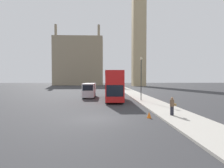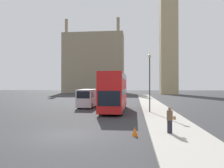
% 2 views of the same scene
% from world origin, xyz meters
% --- Properties ---
extents(ground_plane, '(300.00, 300.00, 0.00)m').
position_xyz_m(ground_plane, '(0.00, 0.00, 0.00)').
color(ground_plane, '#333335').
extents(sidewalk_strip, '(3.49, 120.00, 0.15)m').
position_xyz_m(sidewalk_strip, '(6.75, 0.00, 0.07)').
color(sidewalk_strip, '#ADA89E').
rests_on(sidewalk_strip, ground_plane).
extents(clock_tower, '(6.55, 6.72, 65.85)m').
position_xyz_m(clock_tower, '(16.43, 69.49, 33.73)').
color(clock_tower, tan).
rests_on(clock_tower, ground_plane).
extents(building_block_distant, '(26.91, 11.02, 32.49)m').
position_xyz_m(building_block_distant, '(-14.55, 85.04, 13.36)').
color(building_block_distant, gray).
rests_on(building_block_distant, ground_plane).
extents(red_double_decker_bus, '(2.46, 10.73, 4.39)m').
position_xyz_m(red_double_decker_bus, '(1.69, 12.91, 2.45)').
color(red_double_decker_bus, red).
rests_on(red_double_decker_bus, ground_plane).
extents(white_van, '(2.00, 5.90, 2.50)m').
position_xyz_m(white_van, '(-2.35, 16.90, 1.34)').
color(white_van, silver).
rests_on(white_van, ground_plane).
extents(pedestrian, '(0.50, 0.34, 1.55)m').
position_xyz_m(pedestrian, '(6.19, 0.48, 0.93)').
color(pedestrian, '#23232D').
rests_on(pedestrian, sidewalk_strip).
extents(street_lamp, '(0.36, 0.36, 6.25)m').
position_xyz_m(street_lamp, '(5.71, 11.15, 4.20)').
color(street_lamp, '#2D332D').
rests_on(street_lamp, sidewalk_strip).
extents(traffic_cone, '(0.36, 0.36, 0.55)m').
position_xyz_m(traffic_cone, '(4.13, 0.13, 0.28)').
color(traffic_cone, orange).
rests_on(traffic_cone, ground_plane).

